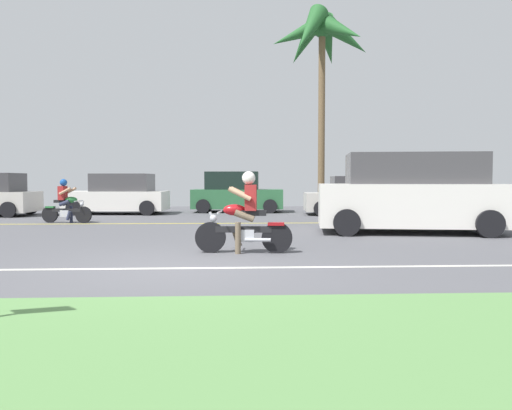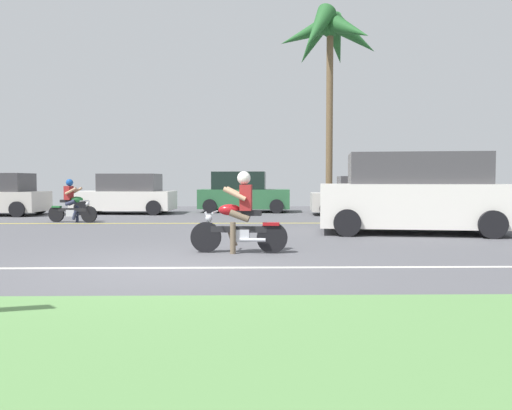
% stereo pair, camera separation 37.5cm
% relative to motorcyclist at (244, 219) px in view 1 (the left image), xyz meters
% --- Properties ---
extents(ground, '(56.00, 30.00, 0.04)m').
position_rel_motorcyclist_xyz_m(ground, '(-0.98, 1.51, -0.64)').
color(ground, '#545459').
extents(grass_median, '(56.00, 3.80, 0.06)m').
position_rel_motorcyclist_xyz_m(grass_median, '(-0.98, -5.59, -0.59)').
color(grass_median, '#5B8C4C').
rests_on(grass_median, ground).
extents(lane_line_near, '(50.40, 0.12, 0.01)m').
position_rel_motorcyclist_xyz_m(lane_line_near, '(-0.98, -1.59, -0.62)').
color(lane_line_near, silver).
rests_on(lane_line_near, ground).
extents(lane_line_far, '(50.40, 0.12, 0.01)m').
position_rel_motorcyclist_xyz_m(lane_line_far, '(-0.98, 6.36, -0.62)').
color(lane_line_far, yellow).
rests_on(lane_line_far, ground).
extents(motorcyclist, '(1.76, 0.58, 1.47)m').
position_rel_motorcyclist_xyz_m(motorcyclist, '(0.00, 0.00, 0.00)').
color(motorcyclist, black).
rests_on(motorcyclist, ground).
extents(suv_nearby, '(4.81, 2.82, 1.98)m').
position_rel_motorcyclist_xyz_m(suv_nearby, '(4.25, 3.40, 0.34)').
color(suv_nearby, white).
rests_on(suv_nearby, ground).
extents(parked_car_1, '(3.89, 2.21, 1.56)m').
position_rel_motorcyclist_xyz_m(parked_car_1, '(-4.58, 10.95, 0.10)').
color(parked_car_1, white).
rests_on(parked_car_1, ground).
extents(parked_car_2, '(3.81, 2.14, 1.66)m').
position_rel_motorcyclist_xyz_m(parked_car_2, '(-0.02, 11.95, 0.14)').
color(parked_car_2, '#2D663D').
rests_on(parked_car_2, ground).
extents(parked_car_3, '(3.96, 2.14, 1.46)m').
position_rel_motorcyclist_xyz_m(parked_car_3, '(4.56, 10.02, 0.06)').
color(parked_car_3, beige).
rests_on(parked_car_3, ground).
extents(palm_tree_0, '(4.76, 4.37, 8.84)m').
position_rel_motorcyclist_xyz_m(palm_tree_0, '(3.74, 13.45, 6.83)').
color(palm_tree_0, brown).
rests_on(palm_tree_0, ground).
extents(motorcyclist_distant, '(1.60, 0.57, 1.35)m').
position_rel_motorcyclist_xyz_m(motorcyclist_distant, '(-5.30, 6.79, -0.05)').
color(motorcyclist_distant, black).
rests_on(motorcyclist_distant, ground).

